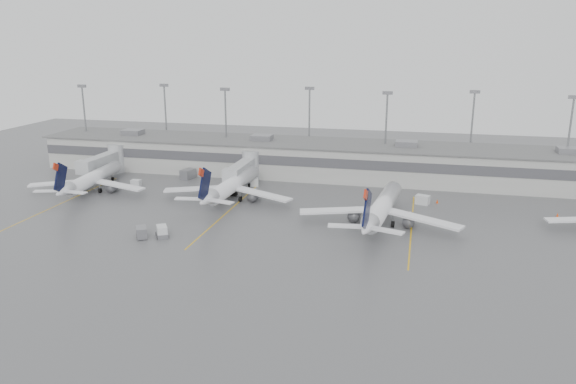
% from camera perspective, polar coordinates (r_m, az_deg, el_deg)
% --- Properties ---
extents(ground, '(260.00, 260.00, 0.00)m').
position_cam_1_polar(ground, '(82.64, -0.30, -7.93)').
color(ground, '#535355').
rests_on(ground, ground).
extents(terminal, '(152.00, 17.00, 9.45)m').
position_cam_1_polar(terminal, '(135.91, 5.50, 3.26)').
color(terminal, '#A6A7A1').
rests_on(terminal, ground).
extents(light_masts, '(142.40, 8.00, 20.60)m').
position_cam_1_polar(light_masts, '(140.12, 5.92, 6.89)').
color(light_masts, gray).
rests_on(light_masts, ground).
extents(jet_bridge_left, '(4.00, 17.20, 7.00)m').
position_cam_1_polar(jet_bridge_left, '(143.14, -17.85, 3.08)').
color(jet_bridge_left, '#A3A5A8').
rests_on(jet_bridge_left, ground).
extents(jet_bridge_right, '(4.00, 17.20, 7.00)m').
position_cam_1_polar(jet_bridge_right, '(128.73, -4.36, 2.46)').
color(jet_bridge_right, '#A3A5A8').
rests_on(jet_bridge_right, ground).
extents(stand_markings, '(105.25, 40.00, 0.01)m').
position_cam_1_polar(stand_markings, '(104.59, 2.82, -2.82)').
color(stand_markings, '#E8AC0D').
rests_on(stand_markings, ground).
extents(jet_far_left, '(26.30, 29.59, 9.57)m').
position_cam_1_polar(jet_far_left, '(129.42, -19.36, 1.27)').
color(jet_far_left, white).
rests_on(jet_far_left, ground).
extents(jet_mid_left, '(27.89, 31.31, 10.12)m').
position_cam_1_polar(jet_mid_left, '(116.56, -5.80, 0.66)').
color(jet_mid_left, white).
rests_on(jet_mid_left, ground).
extents(jet_mid_right, '(29.12, 32.79, 10.62)m').
position_cam_1_polar(jet_mid_right, '(101.98, 9.47, -1.56)').
color(jet_mid_right, white).
rests_on(jet_mid_right, ground).
extents(baggage_tug, '(3.15, 3.55, 1.95)m').
position_cam_1_polar(baggage_tug, '(97.82, -12.67, -4.05)').
color(baggage_tug, silver).
rests_on(baggage_tug, ground).
extents(baggage_cart, '(2.95, 3.37, 1.88)m').
position_cam_1_polar(baggage_cart, '(98.15, -14.67, -3.97)').
color(baggage_cart, slate).
rests_on(baggage_cart, ground).
extents(gse_uld_a, '(2.13, 1.43, 1.50)m').
position_cam_1_polar(gse_uld_a, '(132.04, -15.18, 0.89)').
color(gse_uld_a, silver).
rests_on(gse_uld_a, ground).
extents(gse_uld_b, '(3.05, 2.55, 1.84)m').
position_cam_1_polar(gse_uld_b, '(127.75, -3.65, 1.01)').
color(gse_uld_b, silver).
rests_on(gse_uld_b, ground).
extents(gse_uld_c, '(3.08, 2.52, 1.88)m').
position_cam_1_polar(gse_uld_c, '(116.93, 13.51, -0.77)').
color(gse_uld_c, silver).
rests_on(gse_uld_c, ground).
extents(gse_loader, '(3.03, 4.06, 2.27)m').
position_cam_1_polar(gse_loader, '(136.25, -10.14, 1.81)').
color(gse_loader, slate).
rests_on(gse_loader, ground).
extents(cone_a, '(0.44, 0.44, 0.70)m').
position_cam_1_polar(cone_a, '(140.49, -19.80, 1.21)').
color(cone_a, '#FA4505').
rests_on(cone_a, ground).
extents(cone_b, '(0.41, 0.41, 0.65)m').
position_cam_1_polar(cone_b, '(120.36, -5.54, -0.24)').
color(cone_b, '#FA4505').
rests_on(cone_b, ground).
extents(cone_c, '(0.50, 0.50, 0.79)m').
position_cam_1_polar(cone_c, '(118.53, 14.92, -0.92)').
color(cone_c, '#FA4505').
rests_on(cone_c, ground).
extents(cone_d, '(0.49, 0.49, 0.78)m').
position_cam_1_polar(cone_d, '(117.49, 25.71, -2.11)').
color(cone_d, '#FA4505').
rests_on(cone_d, ground).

